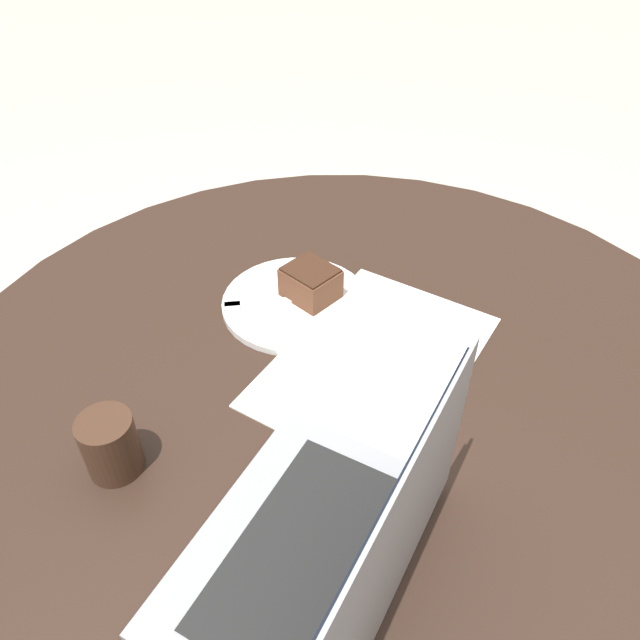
{
  "coord_description": "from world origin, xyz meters",
  "views": [
    {
      "loc": [
        0.63,
        0.15,
        1.39
      ],
      "look_at": [
        -0.07,
        -0.06,
        0.76
      ],
      "focal_mm": 35.0,
      "sensor_mm": 36.0,
      "label": 1
    }
  ],
  "objects": [
    {
      "name": "plate",
      "position": [
        -0.14,
        -0.12,
        0.73
      ],
      "size": [
        0.25,
        0.25,
        0.01
      ],
      "color": "white",
      "rests_on": "dining_table"
    },
    {
      "name": "cake_slice",
      "position": [
        -0.15,
        -0.1,
        0.76
      ],
      "size": [
        0.1,
        0.11,
        0.06
      ],
      "rotation": [
        0.0,
        0.0,
        2.67
      ],
      "color": "brown",
      "rests_on": "plate"
    },
    {
      "name": "dining_table",
      "position": [
        0.0,
        0.0,
        0.61
      ],
      "size": [
        1.26,
        1.26,
        0.72
      ],
      "color": "black",
      "rests_on": "ground_plane"
    },
    {
      "name": "fork",
      "position": [
        -0.11,
        -0.17,
        0.74
      ],
      "size": [
        0.09,
        0.16,
        0.0
      ],
      "rotation": [
        0.0,
        0.0,
        5.13
      ],
      "color": "silver",
      "rests_on": "plate"
    },
    {
      "name": "coffee_glass",
      "position": [
        0.24,
        -0.24,
        0.77
      ],
      "size": [
        0.07,
        0.07,
        0.09
      ],
      "color": "#3D2619",
      "rests_on": "dining_table"
    },
    {
      "name": "paper_document",
      "position": [
        -0.05,
        0.03,
        0.72
      ],
      "size": [
        0.44,
        0.35,
        0.0
      ],
      "rotation": [
        0.0,
        0.0,
        -0.27
      ],
      "color": "white",
      "rests_on": "dining_table"
    },
    {
      "name": "ground_plane",
      "position": [
        0.0,
        0.0,
        0.0
      ],
      "size": [
        12.0,
        12.0,
        0.0
      ],
      "primitive_type": "plane",
      "color": "#B7AD9E"
    },
    {
      "name": "laptop",
      "position": [
        0.3,
        0.05,
        0.77
      ],
      "size": [
        0.37,
        0.29,
        0.26
      ],
      "rotation": [
        0.0,
        0.0,
        2.94
      ],
      "color": "gray",
      "rests_on": "dining_table"
    }
  ]
}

